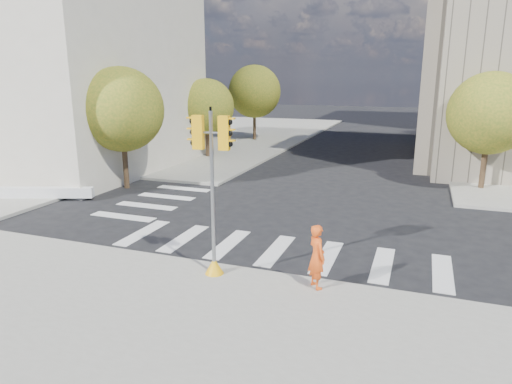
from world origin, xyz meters
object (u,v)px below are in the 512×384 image
lamp_near (492,99)px  photographer (317,256)px  lamp_far (471,92)px  traffic_signal (213,206)px  planter_wall (31,192)px

lamp_near → photographer: (-6.10, -18.60, -3.51)m
lamp_near → lamp_far: (0.00, 14.00, 0.00)m
traffic_signal → photographer: 3.29m
photographer → planter_wall: size_ratio=0.31×
photographer → planter_wall: bearing=31.1°
lamp_far → planter_wall: size_ratio=1.35×
lamp_near → planter_wall: size_ratio=1.35×
lamp_far → photographer: (-6.10, -32.60, -3.51)m
lamp_near → planter_wall: bearing=-147.1°
traffic_signal → photographer: (3.06, 0.15, -1.19)m
lamp_near → traffic_signal: size_ratio=1.65×
traffic_signal → photographer: size_ratio=2.69×
lamp_far → lamp_near: bearing=-90.0°
lamp_far → planter_wall: bearing=-127.5°
lamp_near → photographer: 19.89m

